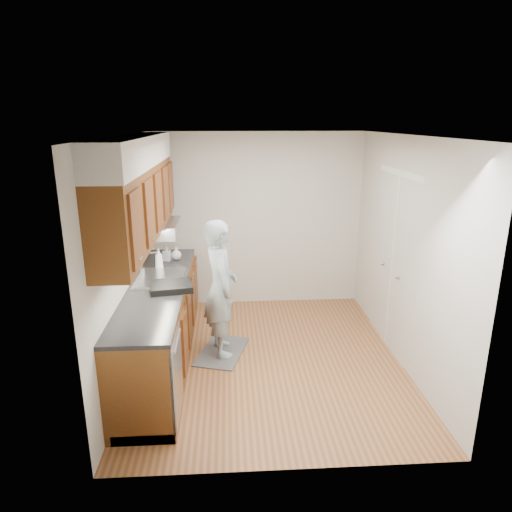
# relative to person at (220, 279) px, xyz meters

# --- Properties ---
(floor) EXTENTS (3.50, 3.50, 0.00)m
(floor) POSITION_rel_person_xyz_m (0.52, -0.19, -0.92)
(floor) COLOR #975D39
(floor) RESTS_ON ground
(ceiling) EXTENTS (3.50, 3.50, 0.00)m
(ceiling) POSITION_rel_person_xyz_m (0.52, -0.19, 1.58)
(ceiling) COLOR white
(ceiling) RESTS_ON wall_left
(wall_left) EXTENTS (0.02, 3.50, 2.50)m
(wall_left) POSITION_rel_person_xyz_m (-0.98, -0.19, 0.33)
(wall_left) COLOR beige
(wall_left) RESTS_ON floor
(wall_right) EXTENTS (0.02, 3.50, 2.50)m
(wall_right) POSITION_rel_person_xyz_m (2.02, -0.19, 0.33)
(wall_right) COLOR beige
(wall_right) RESTS_ON floor
(wall_back) EXTENTS (3.00, 0.02, 2.50)m
(wall_back) POSITION_rel_person_xyz_m (0.52, 1.56, 0.33)
(wall_back) COLOR beige
(wall_back) RESTS_ON floor
(counter) EXTENTS (0.64, 2.80, 1.30)m
(counter) POSITION_rel_person_xyz_m (-0.67, -0.19, -0.43)
(counter) COLOR brown
(counter) RESTS_ON floor
(upper_cabinets) EXTENTS (0.47, 2.80, 1.21)m
(upper_cabinets) POSITION_rel_person_xyz_m (-0.81, -0.14, 1.03)
(upper_cabinets) COLOR brown
(upper_cabinets) RESTS_ON wall_left
(closet_door) EXTENTS (0.02, 1.22, 2.05)m
(closet_door) POSITION_rel_person_xyz_m (2.01, 0.11, 0.11)
(closet_door) COLOR silver
(closet_door) RESTS_ON wall_right
(floor_mat) EXTENTS (0.68, 0.91, 0.02)m
(floor_mat) POSITION_rel_person_xyz_m (0.00, 0.00, -0.91)
(floor_mat) COLOR #5E5E61
(floor_mat) RESTS_ON floor
(person) EXTENTS (0.55, 0.71, 1.81)m
(person) POSITION_rel_person_xyz_m (0.00, 0.00, 0.00)
(person) COLOR #95ABB5
(person) RESTS_ON floor_mat
(soap_bottle_a) EXTENTS (0.10, 0.10, 0.25)m
(soap_bottle_a) POSITION_rel_person_xyz_m (-0.73, 0.35, 0.15)
(soap_bottle_a) COLOR silver
(soap_bottle_a) RESTS_ON counter
(soap_bottle_b) EXTENTS (0.10, 0.10, 0.19)m
(soap_bottle_b) POSITION_rel_person_xyz_m (-0.68, 0.70, 0.12)
(soap_bottle_b) COLOR silver
(soap_bottle_b) RESTS_ON counter
(soap_bottle_c) EXTENTS (0.18, 0.18, 0.17)m
(soap_bottle_c) POSITION_rel_person_xyz_m (-0.57, 0.74, 0.11)
(soap_bottle_c) COLOR silver
(soap_bottle_c) RESTS_ON counter
(dish_rack) EXTENTS (0.48, 0.43, 0.07)m
(dish_rack) POSITION_rel_person_xyz_m (-0.51, -0.35, 0.06)
(dish_rack) COLOR black
(dish_rack) RESTS_ON counter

